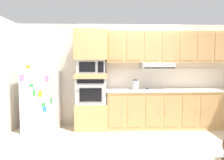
% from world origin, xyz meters
% --- Properties ---
extents(ground_plane, '(9.60, 9.60, 0.00)m').
position_xyz_m(ground_plane, '(0.00, 0.00, 0.00)').
color(ground_plane, beige).
extents(back_kitchen_wall, '(6.20, 0.12, 2.50)m').
position_xyz_m(back_kitchen_wall, '(0.00, 1.11, 1.25)').
color(back_kitchen_wall, silver).
rests_on(back_kitchen_wall, ground).
extents(refrigerator, '(0.76, 0.73, 1.76)m').
position_xyz_m(refrigerator, '(-2.07, 0.68, 0.88)').
color(refrigerator, white).
rests_on(refrigerator, ground).
extents(oven_base_cabinet, '(0.74, 0.62, 0.60)m').
position_xyz_m(oven_base_cabinet, '(-0.94, 0.75, 0.30)').
color(oven_base_cabinet, tan).
rests_on(oven_base_cabinet, ground).
extents(built_in_oven, '(0.70, 0.62, 0.60)m').
position_xyz_m(built_in_oven, '(-0.94, 0.75, 0.90)').
color(built_in_oven, '#A8AAAF').
rests_on(built_in_oven, oven_base_cabinet).
extents(appliance_mid_shelf, '(0.74, 0.62, 0.10)m').
position_xyz_m(appliance_mid_shelf, '(-0.94, 0.75, 1.25)').
color(appliance_mid_shelf, tan).
rests_on(appliance_mid_shelf, built_in_oven).
extents(microwave, '(0.64, 0.54, 0.32)m').
position_xyz_m(microwave, '(-0.94, 0.75, 1.46)').
color(microwave, '#A8AAAF').
rests_on(microwave, appliance_mid_shelf).
extents(appliance_upper_cabinet, '(0.74, 0.62, 0.68)m').
position_xyz_m(appliance_upper_cabinet, '(-0.94, 0.75, 1.96)').
color(appliance_upper_cabinet, tan).
rests_on(appliance_upper_cabinet, microwave).
extents(lower_cabinet_run, '(2.93, 0.63, 0.88)m').
position_xyz_m(lower_cabinet_run, '(0.90, 0.75, 0.44)').
color(lower_cabinet_run, tan).
rests_on(lower_cabinet_run, ground).
extents(countertop_slab, '(2.97, 0.64, 0.04)m').
position_xyz_m(countertop_slab, '(0.90, 0.75, 0.90)').
color(countertop_slab, beige).
rests_on(countertop_slab, lower_cabinet_run).
extents(backsplash_panel, '(2.97, 0.02, 0.50)m').
position_xyz_m(backsplash_panel, '(0.90, 1.04, 1.17)').
color(backsplash_panel, white).
rests_on(backsplash_panel, countertop_slab).
extents(upper_cabinet_with_hood, '(2.93, 0.48, 0.88)m').
position_xyz_m(upper_cabinet_with_hood, '(0.88, 0.87, 1.90)').
color(upper_cabinet_with_hood, tan).
rests_on(upper_cabinet_with_hood, backsplash_panel).
extents(screwdriver, '(0.17, 0.17, 0.03)m').
position_xyz_m(screwdriver, '(0.40, 0.80, 0.93)').
color(screwdriver, blue).
rests_on(screwdriver, countertop_slab).
extents(electric_kettle, '(0.17, 0.17, 0.24)m').
position_xyz_m(electric_kettle, '(0.09, 0.70, 1.03)').
color(electric_kettle, '#A8AAAF').
rests_on(electric_kettle, countertop_slab).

